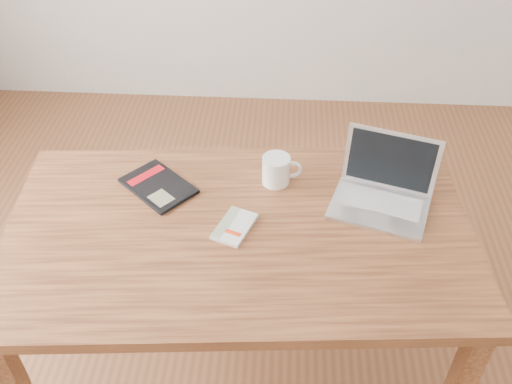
# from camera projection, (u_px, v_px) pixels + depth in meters

# --- Properties ---
(room) EXTENTS (4.04, 4.04, 2.70)m
(room) POSITION_uv_depth(u_px,v_px,m) (254.00, 49.00, 1.38)
(room) COLOR brown
(room) RESTS_ON ground
(desk) EXTENTS (1.52, 0.95, 0.75)m
(desk) POSITION_uv_depth(u_px,v_px,m) (239.00, 248.00, 1.83)
(desk) COLOR brown
(desk) RESTS_ON ground
(white_guidebook) EXTENTS (0.14, 0.18, 0.01)m
(white_guidebook) POSITION_uv_depth(u_px,v_px,m) (235.00, 226.00, 1.77)
(white_guidebook) COLOR silver
(white_guidebook) RESTS_ON desk
(black_guidebook) EXTENTS (0.29, 0.28, 0.01)m
(black_guidebook) POSITION_uv_depth(u_px,v_px,m) (158.00, 186.00, 1.92)
(black_guidebook) COLOR black
(black_guidebook) RESTS_ON desk
(laptop) EXTENTS (0.36, 0.33, 0.21)m
(laptop) POSITION_uv_depth(u_px,v_px,m) (383.00, 190.00, 1.84)
(laptop) COLOR silver
(laptop) RESTS_ON desk
(coffee_mug) EXTENTS (0.14, 0.09, 0.10)m
(coffee_mug) POSITION_uv_depth(u_px,v_px,m) (277.00, 170.00, 1.91)
(coffee_mug) COLOR white
(coffee_mug) RESTS_ON desk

